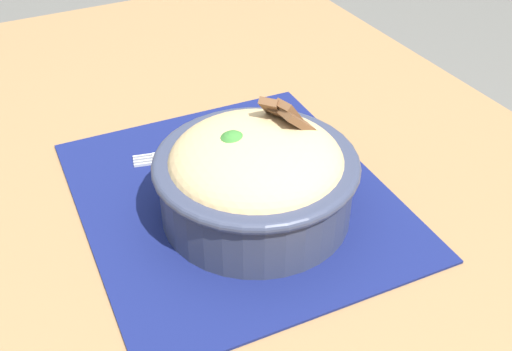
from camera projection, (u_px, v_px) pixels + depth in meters
name	position (u px, v px, depth m)	size (l,w,h in m)	color
table	(227.00, 234.00, 0.76)	(1.23, 0.85, 0.77)	olive
placemat	(236.00, 197.00, 0.70)	(0.38, 0.33, 0.00)	#11194C
bowl	(256.00, 174.00, 0.64)	(0.25, 0.25, 0.12)	#2D3347
fork	(180.00, 155.00, 0.76)	(0.04, 0.13, 0.00)	#B3B3B3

